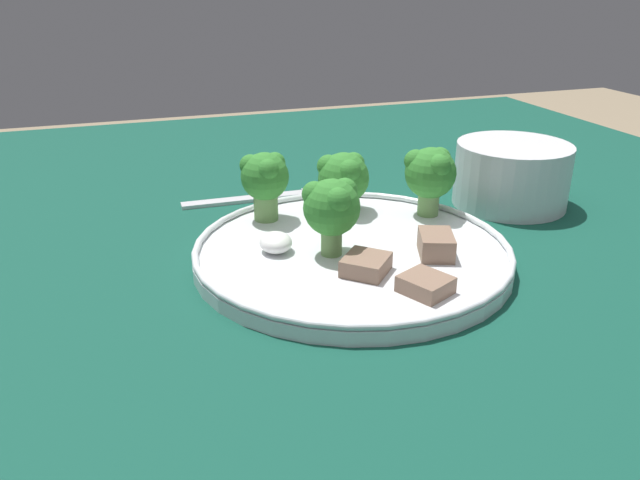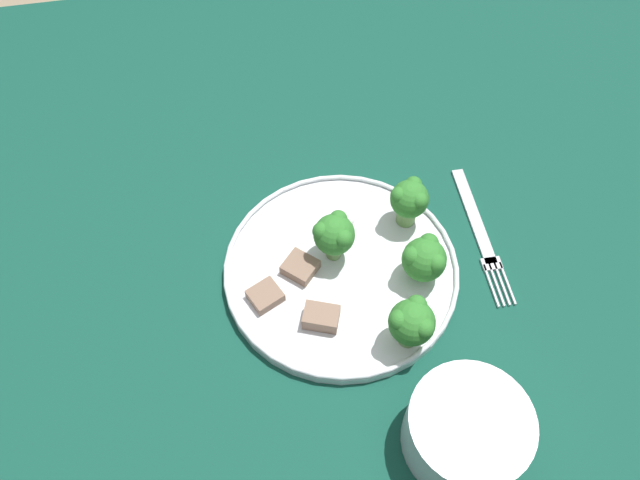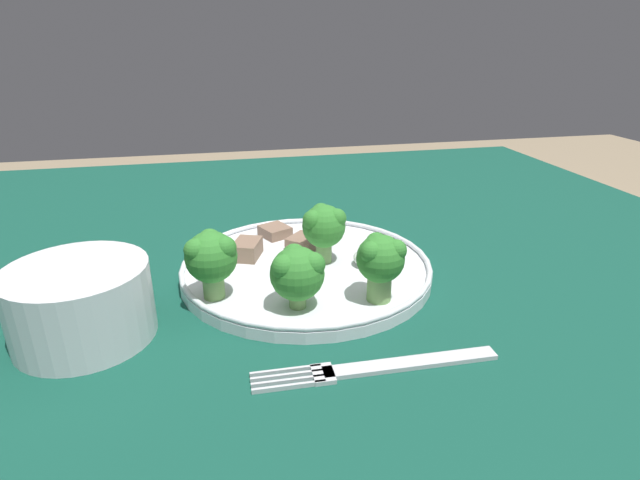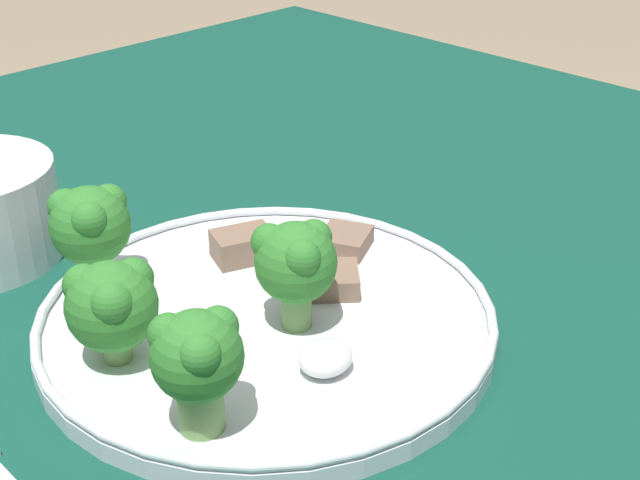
{
  "view_description": "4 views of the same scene",
  "coord_description": "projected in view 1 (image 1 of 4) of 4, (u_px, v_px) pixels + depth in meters",
  "views": [
    {
      "loc": [
        0.49,
        -0.18,
        0.96
      ],
      "look_at": [
        0.02,
        -0.02,
        0.74
      ],
      "focal_mm": 35.0,
      "sensor_mm": 36.0,
      "label": 1
    },
    {
      "loc": [
        0.12,
        0.37,
        1.37
      ],
      "look_at": [
        0.04,
        -0.02,
        0.76
      ],
      "focal_mm": 35.0,
      "sensor_mm": 36.0,
      "label": 2
    },
    {
      "loc": [
        -0.48,
        0.1,
        0.97
      ],
      "look_at": [
        0.03,
        -0.01,
        0.75
      ],
      "focal_mm": 28.0,
      "sensor_mm": 36.0,
      "label": 3
    },
    {
      "loc": [
        -0.28,
        -0.34,
        1.03
      ],
      "look_at": [
        0.05,
        -0.01,
        0.78
      ],
      "focal_mm": 50.0,
      "sensor_mm": 36.0,
      "label": 4
    }
  ],
  "objects": [
    {
      "name": "meat_slice_rear_slice",
      "position": [
        436.0,
        245.0,
        0.54
      ],
      "size": [
        0.05,
        0.04,
        0.02
      ],
      "color": "#846651",
      "rests_on": "dinner_plate"
    },
    {
      "name": "sauce_dollop",
      "position": [
        276.0,
        242.0,
        0.54
      ],
      "size": [
        0.03,
        0.03,
        0.02
      ],
      "color": "white",
      "rests_on": "dinner_plate"
    },
    {
      "name": "dinner_plate",
      "position": [
        352.0,
        252.0,
        0.55
      ],
      "size": [
        0.28,
        0.28,
        0.02
      ],
      "color": "white",
      "rests_on": "table"
    },
    {
      "name": "broccoli_floret_center_left",
      "position": [
        265.0,
        178.0,
        0.6
      ],
      "size": [
        0.05,
        0.05,
        0.07
      ],
      "color": "#709E56",
      "rests_on": "dinner_plate"
    },
    {
      "name": "table",
      "position": [
        335.0,
        328.0,
        0.61
      ],
      "size": [
        1.22,
        1.19,
        0.72
      ],
      "color": "#114738",
      "rests_on": "ground_plane"
    },
    {
      "name": "cream_bowl",
      "position": [
        511.0,
        176.0,
        0.68
      ],
      "size": [
        0.12,
        0.12,
        0.07
      ],
      "color": "silver",
      "rests_on": "table"
    },
    {
      "name": "broccoli_floret_near_rim_left",
      "position": [
        430.0,
        173.0,
        0.61
      ],
      "size": [
        0.05,
        0.05,
        0.07
      ],
      "color": "#709E56",
      "rests_on": "dinner_plate"
    },
    {
      "name": "broccoli_floret_front_left",
      "position": [
        344.0,
        176.0,
        0.62
      ],
      "size": [
        0.05,
        0.05,
        0.06
      ],
      "color": "#709E56",
      "rests_on": "dinner_plate"
    },
    {
      "name": "fork",
      "position": [
        272.0,
        197.0,
        0.71
      ],
      "size": [
        0.02,
        0.21,
        0.0
      ],
      "color": "silver",
      "rests_on": "table"
    },
    {
      "name": "meat_slice_middle_slice",
      "position": [
        426.0,
        285.0,
        0.48
      ],
      "size": [
        0.05,
        0.04,
        0.01
      ],
      "color": "#846651",
      "rests_on": "dinner_plate"
    },
    {
      "name": "broccoli_floret_back_left",
      "position": [
        332.0,
        207.0,
        0.53
      ],
      "size": [
        0.05,
        0.05,
        0.07
      ],
      "color": "#709E56",
      "rests_on": "dinner_plate"
    },
    {
      "name": "meat_slice_front_slice",
      "position": [
        366.0,
        265.0,
        0.51
      ],
      "size": [
        0.05,
        0.05,
        0.01
      ],
      "color": "#846651",
      "rests_on": "dinner_plate"
    }
  ]
}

